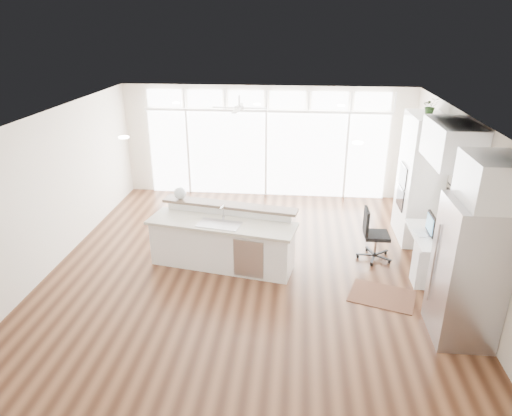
# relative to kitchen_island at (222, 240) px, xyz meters

# --- Properties ---
(floor) EXTENTS (7.00, 8.00, 0.02)m
(floor) POSITION_rel_kitchen_island_xyz_m (0.51, -0.25, -0.53)
(floor) COLOR #3C2012
(floor) RESTS_ON ground
(ceiling) EXTENTS (7.00, 8.00, 0.02)m
(ceiling) POSITION_rel_kitchen_island_xyz_m (0.51, -0.25, 2.18)
(ceiling) COLOR silver
(ceiling) RESTS_ON wall_back
(wall_back) EXTENTS (7.00, 0.04, 2.70)m
(wall_back) POSITION_rel_kitchen_island_xyz_m (0.51, 3.75, 0.83)
(wall_back) COLOR silver
(wall_back) RESTS_ON floor
(wall_front) EXTENTS (7.00, 0.04, 2.70)m
(wall_front) POSITION_rel_kitchen_island_xyz_m (0.51, -4.25, 0.83)
(wall_front) COLOR silver
(wall_front) RESTS_ON floor
(wall_left) EXTENTS (0.04, 8.00, 2.70)m
(wall_left) POSITION_rel_kitchen_island_xyz_m (-2.99, -0.25, 0.83)
(wall_left) COLOR silver
(wall_left) RESTS_ON floor
(wall_right) EXTENTS (0.04, 8.00, 2.70)m
(wall_right) POSITION_rel_kitchen_island_xyz_m (4.01, -0.25, 0.83)
(wall_right) COLOR silver
(wall_right) RESTS_ON floor
(glass_wall) EXTENTS (5.80, 0.06, 2.08)m
(glass_wall) POSITION_rel_kitchen_island_xyz_m (0.51, 3.69, 0.53)
(glass_wall) COLOR white
(glass_wall) RESTS_ON wall_back
(transom_row) EXTENTS (5.90, 0.06, 0.40)m
(transom_row) POSITION_rel_kitchen_island_xyz_m (0.51, 3.69, 1.86)
(transom_row) COLOR white
(transom_row) RESTS_ON wall_back
(desk_window) EXTENTS (0.04, 0.85, 0.85)m
(desk_window) POSITION_rel_kitchen_island_xyz_m (3.97, 0.05, 1.03)
(desk_window) COLOR white
(desk_window) RESTS_ON wall_right
(ceiling_fan) EXTENTS (1.16, 1.16, 0.32)m
(ceiling_fan) POSITION_rel_kitchen_island_xyz_m (0.01, 2.55, 1.96)
(ceiling_fan) COLOR white
(ceiling_fan) RESTS_ON ceiling
(recessed_lights) EXTENTS (3.40, 3.00, 0.02)m
(recessed_lights) POSITION_rel_kitchen_island_xyz_m (0.51, -0.05, 2.16)
(recessed_lights) COLOR white
(recessed_lights) RESTS_ON ceiling
(oven_cabinet) EXTENTS (0.64, 1.20, 2.50)m
(oven_cabinet) POSITION_rel_kitchen_island_xyz_m (3.68, 1.55, 0.73)
(oven_cabinet) COLOR white
(oven_cabinet) RESTS_ON floor
(desk_nook) EXTENTS (0.72, 1.30, 0.76)m
(desk_nook) POSITION_rel_kitchen_island_xyz_m (3.64, 0.05, -0.14)
(desk_nook) COLOR white
(desk_nook) RESTS_ON floor
(upper_cabinets) EXTENTS (0.64, 1.30, 0.64)m
(upper_cabinets) POSITION_rel_kitchen_island_xyz_m (3.68, 0.05, 1.83)
(upper_cabinets) COLOR white
(upper_cabinets) RESTS_ON wall_right
(refrigerator) EXTENTS (0.76, 0.90, 2.00)m
(refrigerator) POSITION_rel_kitchen_island_xyz_m (3.62, -1.60, 0.48)
(refrigerator) COLOR #B1B0B5
(refrigerator) RESTS_ON floor
(fridge_cabinet) EXTENTS (0.64, 0.90, 0.60)m
(fridge_cabinet) POSITION_rel_kitchen_island_xyz_m (3.68, -1.60, 1.78)
(fridge_cabinet) COLOR white
(fridge_cabinet) RESTS_ON wall_right
(framed_photos) EXTENTS (0.06, 0.22, 0.80)m
(framed_photos) POSITION_rel_kitchen_island_xyz_m (3.97, 0.67, 0.88)
(framed_photos) COLOR black
(framed_photos) RESTS_ON wall_right
(kitchen_island) EXTENTS (2.75, 1.45, 1.04)m
(kitchen_island) POSITION_rel_kitchen_island_xyz_m (0.00, 0.00, 0.00)
(kitchen_island) COLOR white
(kitchen_island) RESTS_ON floor
(rug) EXTENTS (1.18, 1.00, 0.01)m
(rug) POSITION_rel_kitchen_island_xyz_m (2.72, -0.74, -0.51)
(rug) COLOR #351A11
(rug) RESTS_ON floor
(office_chair) EXTENTS (0.51, 0.48, 0.98)m
(office_chair) POSITION_rel_kitchen_island_xyz_m (2.77, 0.52, -0.03)
(office_chair) COLOR black
(office_chair) RESTS_ON floor
(fishbowl) EXTENTS (0.26, 0.26, 0.23)m
(fishbowl) POSITION_rel_kitchen_island_xyz_m (-0.86, 0.57, 0.63)
(fishbowl) COLOR silver
(fishbowl) RESTS_ON kitchen_island
(monitor) EXTENTS (0.08, 0.46, 0.38)m
(monitor) POSITION_rel_kitchen_island_xyz_m (3.56, 0.05, 0.43)
(monitor) COLOR black
(monitor) RESTS_ON desk_nook
(keyboard) EXTENTS (0.15, 0.31, 0.02)m
(keyboard) POSITION_rel_kitchen_island_xyz_m (3.39, 0.05, 0.25)
(keyboard) COLOR silver
(keyboard) RESTS_ON desk_nook
(potted_plant) EXTENTS (0.28, 0.31, 0.24)m
(potted_plant) POSITION_rel_kitchen_island_xyz_m (3.68, 1.55, 2.10)
(potted_plant) COLOR #2C5022
(potted_plant) RESTS_ON oven_cabinet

